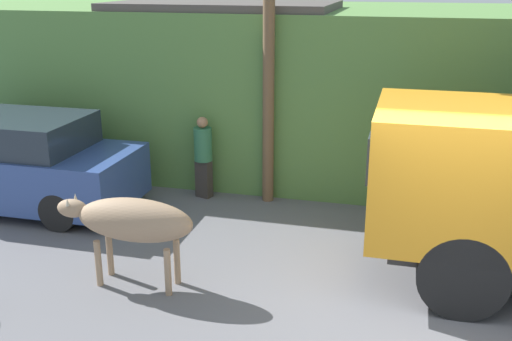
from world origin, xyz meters
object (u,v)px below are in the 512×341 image
at_px(brown_cow, 132,221).
at_px(pedestrian_on_hill, 203,154).
at_px(utility_pole, 269,4).
at_px(parked_suv, 14,163).

height_order(brown_cow, pedestrian_on_hill, pedestrian_on_hill).
relative_size(brown_cow, utility_pole, 0.28).
distance_m(parked_suv, utility_pole, 5.41).
bearing_deg(pedestrian_on_hill, utility_pole, -156.93).
height_order(parked_suv, pedestrian_on_hill, parked_suv).
xyz_separation_m(brown_cow, pedestrian_on_hill, (-0.22, 3.46, -0.09)).
bearing_deg(brown_cow, parked_suv, 149.11).
bearing_deg(parked_suv, utility_pole, 19.24).
bearing_deg(parked_suv, brown_cow, -31.19).
bearing_deg(utility_pole, parked_suv, -162.11).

